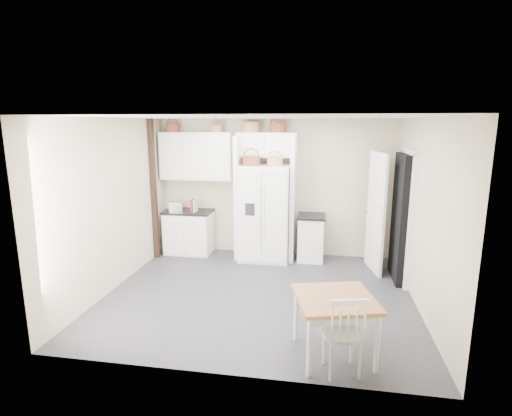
# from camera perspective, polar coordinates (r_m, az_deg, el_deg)

# --- Properties ---
(floor) EXTENTS (4.50, 4.50, 0.00)m
(floor) POSITION_cam_1_polar(r_m,az_deg,el_deg) (6.15, 0.43, -12.17)
(floor) COLOR black
(floor) RESTS_ON ground
(ceiling) EXTENTS (4.50, 4.50, 0.00)m
(ceiling) POSITION_cam_1_polar(r_m,az_deg,el_deg) (5.60, 0.48, 12.86)
(ceiling) COLOR white
(ceiling) RESTS_ON wall_back
(wall_back) EXTENTS (4.50, 0.00, 4.50)m
(wall_back) POSITION_cam_1_polar(r_m,az_deg,el_deg) (7.68, 2.82, 2.90)
(wall_back) COLOR #B9AA8E
(wall_back) RESTS_ON floor
(wall_left) EXTENTS (0.00, 4.00, 4.00)m
(wall_left) POSITION_cam_1_polar(r_m,az_deg,el_deg) (6.48, -19.61, 0.48)
(wall_left) COLOR #B9AA8E
(wall_left) RESTS_ON floor
(wall_right) EXTENTS (0.00, 4.00, 4.00)m
(wall_right) POSITION_cam_1_polar(r_m,az_deg,el_deg) (5.83, 22.86, -1.01)
(wall_right) COLOR #B9AA8E
(wall_right) RESTS_ON floor
(refrigerator) EXTENTS (0.92, 0.74, 1.77)m
(refrigerator) POSITION_cam_1_polar(r_m,az_deg,el_deg) (7.40, 1.28, -0.70)
(refrigerator) COLOR white
(refrigerator) RESTS_ON floor
(base_cab_left) EXTENTS (0.88, 0.56, 0.82)m
(base_cab_left) POSITION_cam_1_polar(r_m,az_deg,el_deg) (7.96, -9.56, -3.51)
(base_cab_left) COLOR white
(base_cab_left) RESTS_ON floor
(base_cab_right) EXTENTS (0.46, 0.56, 0.82)m
(base_cab_right) POSITION_cam_1_polar(r_m,az_deg,el_deg) (7.54, 7.84, -4.33)
(base_cab_right) COLOR white
(base_cab_right) RESTS_ON floor
(dining_table) EXTENTS (1.01, 1.01, 0.69)m
(dining_table) POSITION_cam_1_polar(r_m,az_deg,el_deg) (4.63, 11.07, -16.26)
(dining_table) COLOR #955F35
(dining_table) RESTS_ON floor
(windsor_chair) EXTENTS (0.50, 0.47, 0.86)m
(windsor_chair) POSITION_cam_1_polar(r_m,az_deg,el_deg) (4.33, 12.26, -17.17)
(windsor_chair) COLOR white
(windsor_chair) RESTS_ON floor
(counter_left) EXTENTS (0.92, 0.59, 0.04)m
(counter_left) POSITION_cam_1_polar(r_m,az_deg,el_deg) (7.85, -9.67, -0.51)
(counter_left) COLOR black
(counter_left) RESTS_ON base_cab_left
(counter_right) EXTENTS (0.50, 0.59, 0.04)m
(counter_right) POSITION_cam_1_polar(r_m,az_deg,el_deg) (7.43, 7.94, -1.17)
(counter_right) COLOR black
(counter_right) RESTS_ON base_cab_right
(toaster) EXTENTS (0.27, 0.20, 0.17)m
(toaster) POSITION_cam_1_polar(r_m,az_deg,el_deg) (7.89, -11.38, 0.26)
(toaster) COLOR silver
(toaster) RESTS_ON counter_left
(cookbook_red) EXTENTS (0.04, 0.16, 0.24)m
(cookbook_red) POSITION_cam_1_polar(r_m,az_deg,el_deg) (7.71, -9.05, 0.32)
(cookbook_red) COLOR maroon
(cookbook_red) RESTS_ON counter_left
(cookbook_cream) EXTENTS (0.05, 0.16, 0.23)m
(cookbook_cream) POSITION_cam_1_polar(r_m,az_deg,el_deg) (7.70, -8.66, 0.30)
(cookbook_cream) COLOR beige
(cookbook_cream) RESTS_ON counter_left
(basket_upper_a) EXTENTS (0.26, 0.26, 0.15)m
(basket_upper_a) POSITION_cam_1_polar(r_m,az_deg,el_deg) (7.90, -11.86, 11.11)
(basket_upper_a) COLOR #5C2B1F
(basket_upper_a) RESTS_ON upper_cabinet
(basket_upper_c) EXTENTS (0.24, 0.24, 0.14)m
(basket_upper_c) POSITION_cam_1_polar(r_m,az_deg,el_deg) (7.63, -5.71, 11.23)
(basket_upper_c) COLOR brown
(basket_upper_c) RESTS_ON upper_cabinet
(basket_bridge_a) EXTENTS (0.33, 0.33, 0.19)m
(basket_bridge_a) POSITION_cam_1_polar(r_m,az_deg,el_deg) (7.48, -0.78, 11.47)
(basket_bridge_a) COLOR brown
(basket_bridge_a) RESTS_ON bridge_cabinet
(basket_bridge_b) EXTENTS (0.30, 0.30, 0.17)m
(basket_bridge_b) POSITION_cam_1_polar(r_m,az_deg,el_deg) (7.41, 3.12, 11.38)
(basket_bridge_b) COLOR #5C2B1F
(basket_bridge_b) RESTS_ON bridge_cabinet
(basket_fridge_a) EXTENTS (0.31, 0.31, 0.17)m
(basket_fridge_a) POSITION_cam_1_polar(r_m,az_deg,el_deg) (7.19, -0.68, 6.75)
(basket_fridge_a) COLOR #5C2B1F
(basket_fridge_a) RESTS_ON refrigerator
(basket_fridge_b) EXTENTS (0.27, 0.27, 0.15)m
(basket_fridge_b) POSITION_cam_1_polar(r_m,az_deg,el_deg) (7.13, 2.69, 6.61)
(basket_fridge_b) COLOR brown
(basket_fridge_b) RESTS_ON refrigerator
(upper_cabinet) EXTENTS (1.40, 0.34, 0.90)m
(upper_cabinet) POSITION_cam_1_polar(r_m,az_deg,el_deg) (7.76, -8.44, 7.35)
(upper_cabinet) COLOR white
(upper_cabinet) RESTS_ON wall_back
(bridge_cabinet) EXTENTS (1.12, 0.34, 0.45)m
(bridge_cabinet) POSITION_cam_1_polar(r_m,az_deg,el_deg) (7.45, 1.57, 9.01)
(bridge_cabinet) COLOR white
(bridge_cabinet) RESTS_ON wall_back
(fridge_panel_left) EXTENTS (0.08, 0.60, 2.30)m
(fridge_panel_left) POSITION_cam_1_polar(r_m,az_deg,el_deg) (7.52, -2.46, 1.55)
(fridge_panel_left) COLOR white
(fridge_panel_left) RESTS_ON floor
(fridge_panel_right) EXTENTS (0.08, 0.60, 2.30)m
(fridge_panel_right) POSITION_cam_1_polar(r_m,az_deg,el_deg) (7.38, 5.31, 1.30)
(fridge_panel_right) COLOR white
(fridge_panel_right) RESTS_ON floor
(trim_post) EXTENTS (0.09, 0.09, 2.60)m
(trim_post) POSITION_cam_1_polar(r_m,az_deg,el_deg) (7.64, -14.41, 2.49)
(trim_post) COLOR black
(trim_post) RESTS_ON floor
(doorway_void) EXTENTS (0.18, 0.85, 2.05)m
(doorway_void) POSITION_cam_1_polar(r_m,az_deg,el_deg) (6.82, 20.08, -1.36)
(doorway_void) COLOR black
(doorway_void) RESTS_ON floor
(door_slab) EXTENTS (0.21, 0.79, 2.05)m
(door_slab) POSITION_cam_1_polar(r_m,az_deg,el_deg) (7.09, 16.75, -0.65)
(door_slab) COLOR white
(door_slab) RESTS_ON floor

